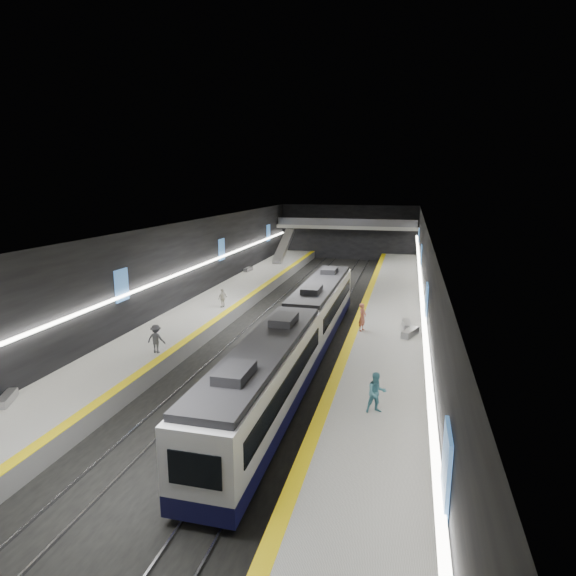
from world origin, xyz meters
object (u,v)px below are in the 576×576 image
(train, at_px, (299,334))
(passenger_left_a, at_px, (223,298))
(bench_left_near, at_px, (7,399))
(passenger_right_b, at_px, (376,393))
(escalator, at_px, (284,246))
(bench_right_far, at_px, (407,325))
(bench_left_far, at_px, (248,269))
(passenger_left_b, at_px, (156,339))
(passenger_right_a, at_px, (362,317))
(bench_right_near, at_px, (410,333))

(train, bearing_deg, passenger_left_a, 133.90)
(bench_left_near, height_order, passenger_right_b, passenger_right_b)
(passenger_right_b, distance_m, passenger_left_a, 21.07)
(train, height_order, passenger_left_a, train)
(escalator, relative_size, passenger_left_a, 4.95)
(escalator, distance_m, bench_right_far, 32.19)
(train, bearing_deg, escalator, 106.20)
(train, xyz_separation_m, bench_left_near, (-12.00, -10.25, -0.99))
(bench_left_far, relative_size, passenger_left_b, 0.98)
(bench_left_far, relative_size, passenger_left_a, 1.09)
(train, xyz_separation_m, escalator, (-10.00, 34.42, 0.70))
(bench_left_near, distance_m, passenger_right_b, 17.52)
(bench_left_near, distance_m, passenger_right_a, 21.87)
(passenger_right_a, relative_size, passenger_right_b, 1.04)
(escalator, xyz_separation_m, passenger_left_a, (1.38, -25.46, -1.09))
(passenger_left_b, bearing_deg, bench_right_far, -150.58)
(bench_right_near, bearing_deg, passenger_left_a, -172.77)
(bench_left_near, bearing_deg, bench_right_far, 18.57)
(bench_right_far, height_order, passenger_left_a, passenger_left_a)
(train, distance_m, escalator, 35.85)
(passenger_right_a, xyz_separation_m, passenger_left_a, (-11.98, 3.65, -0.18))
(bench_left_near, relative_size, passenger_right_b, 0.87)
(escalator, height_order, bench_right_near, escalator)
(train, distance_m, passenger_right_b, 8.67)
(bench_left_near, bearing_deg, escalator, 63.27)
(passenger_left_a, bearing_deg, escalator, -153.25)
(bench_left_near, bearing_deg, bench_right_near, 14.99)
(passenger_left_b, bearing_deg, passenger_right_b, 159.34)
(passenger_right_b, relative_size, passenger_left_b, 1.07)
(passenger_right_a, bearing_deg, bench_right_far, -43.95)
(escalator, height_order, bench_left_near, escalator)
(escalator, distance_m, bench_left_near, 44.75)
(passenger_right_a, bearing_deg, bench_left_near, 155.80)
(passenger_left_a, bearing_deg, passenger_right_b, 64.64)
(passenger_right_b, bearing_deg, bench_left_far, 94.91)
(bench_left_near, height_order, bench_left_far, bench_left_far)
(bench_right_near, relative_size, bench_right_far, 1.02)
(escalator, xyz_separation_m, passenger_right_b, (15.19, -41.36, -0.94))
(bench_right_near, bearing_deg, train, -121.46)
(escalator, distance_m, passenger_right_a, 32.04)
(train, height_order, passenger_right_a, train)
(bench_left_near, distance_m, bench_right_far, 25.09)
(train, relative_size, bench_right_near, 15.28)
(bench_right_far, bearing_deg, passenger_right_a, -160.82)
(escalator, bearing_deg, passenger_left_b, -87.64)
(passenger_right_b, bearing_deg, escalator, 87.13)
(train, relative_size, escalator, 3.76)
(passenger_right_a, bearing_deg, train, 168.13)
(passenger_left_a, relative_size, passenger_left_b, 0.90)
(bench_left_near, relative_size, passenger_right_a, 0.84)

